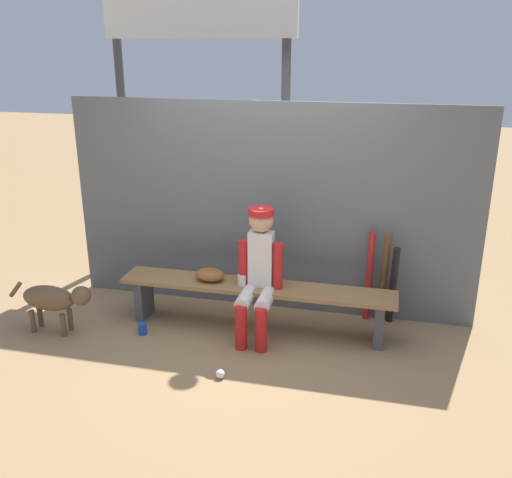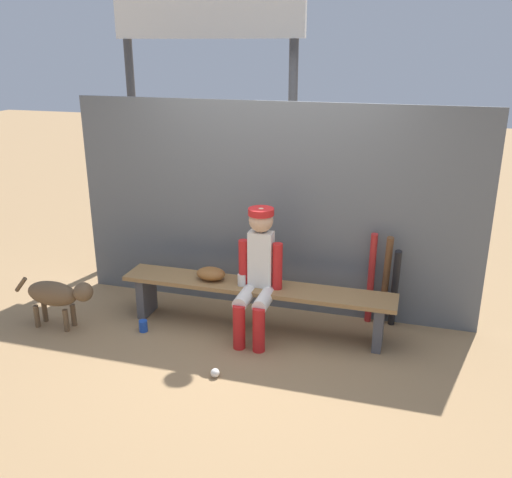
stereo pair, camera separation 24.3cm
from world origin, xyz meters
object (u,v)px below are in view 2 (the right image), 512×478
at_px(scoreboard, 212,30).
at_px(bat_aluminum_red, 371,279).
at_px(dugout_bench, 256,294).
at_px(player_seated, 258,270).
at_px(baseball, 215,373).
at_px(bat_aluminum_black, 395,289).
at_px(baseball_glove, 211,274).
at_px(bat_wood_dark, 386,281).
at_px(cup_on_ground, 143,326).
at_px(dog, 58,295).
at_px(cup_on_bench, 242,280).

bearing_deg(scoreboard, bat_aluminum_red, -29.51).
distance_m(dugout_bench, player_seated, 0.31).
relative_size(player_seated, baseball, 16.15).
xyz_separation_m(bat_aluminum_black, scoreboard, (-2.19, 1.17, 2.29)).
bearing_deg(baseball, dugout_bench, 84.23).
height_order(baseball_glove, baseball, baseball_glove).
distance_m(player_seated, bat_aluminum_black, 1.30).
bearing_deg(player_seated, bat_wood_dark, 25.35).
xyz_separation_m(bat_aluminum_red, cup_on_ground, (-2.01, -0.78, -0.41)).
relative_size(player_seated, bat_aluminum_red, 1.30).
relative_size(dugout_bench, baseball, 34.67).
bearing_deg(dugout_bench, scoreboard, 121.83).
height_order(bat_wood_dark, scoreboard, scoreboard).
bearing_deg(baseball, dog, 167.26).
distance_m(bat_wood_dark, cup_on_ground, 2.31).
relative_size(cup_on_ground, dog, 0.13).
xyz_separation_m(bat_aluminum_black, dog, (-3.03, -0.86, -0.08)).
relative_size(baseball, dog, 0.09).
xyz_separation_m(bat_aluminum_red, baseball, (-1.10, -1.30, -0.42)).
relative_size(bat_aluminum_red, cup_on_bench, 8.36).
bearing_deg(scoreboard, cup_on_bench, -62.23).
relative_size(dugout_bench, dog, 3.04).
bearing_deg(cup_on_ground, bat_aluminum_black, 17.80).
bearing_deg(cup_on_bench, cup_on_ground, -160.83).
bearing_deg(scoreboard, dog, -112.54).
relative_size(bat_aluminum_red, scoreboard, 0.24).
bearing_deg(cup_on_bench, bat_wood_dark, 19.77).
height_order(dugout_bench, baseball, dugout_bench).
bearing_deg(bat_aluminum_red, bat_aluminum_black, -14.80).
xyz_separation_m(dugout_bench, baseball, (-0.09, -0.88, -0.32)).
relative_size(bat_aluminum_red, dog, 1.09).
bearing_deg(player_seated, baseball, -100.01).
bearing_deg(bat_wood_dark, dugout_bench, -160.21).
height_order(bat_wood_dark, dog, bat_wood_dark).
xyz_separation_m(player_seated, bat_aluminum_red, (0.96, 0.54, -0.19)).
distance_m(player_seated, scoreboard, 2.81).
bearing_deg(cup_on_bench, player_seated, -21.05).
bearing_deg(dog, dugout_bench, 15.23).
bearing_deg(bat_aluminum_black, baseball_glove, -167.61).
distance_m(bat_aluminum_red, bat_wood_dark, 0.14).
height_order(player_seated, baseball_glove, player_seated).
bearing_deg(bat_aluminum_black, cup_on_bench, -163.10).
height_order(dugout_bench, dog, dog).
relative_size(player_seated, cup_on_ground, 10.86).
bearing_deg(cup_on_ground, scoreboard, 88.61).
relative_size(scoreboard, dog, 4.49).
distance_m(cup_on_bench, scoreboard, 2.83).
xyz_separation_m(bat_wood_dark, baseball, (-1.23, -1.29, -0.43)).
bearing_deg(dog, bat_wood_dark, 17.03).
xyz_separation_m(player_seated, baseball_glove, (-0.49, 0.11, -0.13)).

